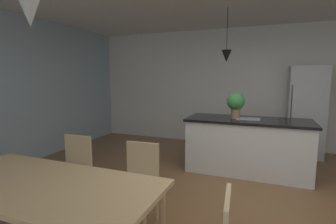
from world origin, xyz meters
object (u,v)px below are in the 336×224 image
kitchen_island (247,145)px  potted_plant_on_island (236,103)px  chair_far_right (138,181)px  dining_table (41,189)px  refrigerator (305,112)px  chair_far_left (72,170)px

kitchen_island → potted_plant_on_island: potted_plant_on_island is taller
chair_far_right → potted_plant_on_island: potted_plant_on_island is taller
dining_table → refrigerator: 4.86m
kitchen_island → dining_table: bearing=-116.7°
kitchen_island → chair_far_right: bearing=-116.0°
dining_table → refrigerator: refrigerator is taller
dining_table → chair_far_left: bearing=118.6°
chair_far_left → refrigerator: size_ratio=0.48×
refrigerator → potted_plant_on_island: bearing=-131.3°
dining_table → refrigerator: (2.43, 4.20, 0.24)m
chair_far_left → potted_plant_on_island: 2.69m
dining_table → chair_far_right: bearing=61.6°
dining_table → kitchen_island: bearing=63.3°
chair_far_right → potted_plant_on_island: (0.77, 2.00, 0.68)m
refrigerator → kitchen_island: bearing=-126.1°
kitchen_island → refrigerator: bearing=53.9°
kitchen_island → potted_plant_on_island: (-0.21, 0.00, 0.70)m
dining_table → chair_far_right: size_ratio=2.29×
dining_table → potted_plant_on_island: potted_plant_on_island is taller
dining_table → potted_plant_on_island: size_ratio=4.66×
dining_table → refrigerator: bearing=60.0°
dining_table → refrigerator: size_ratio=1.11×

